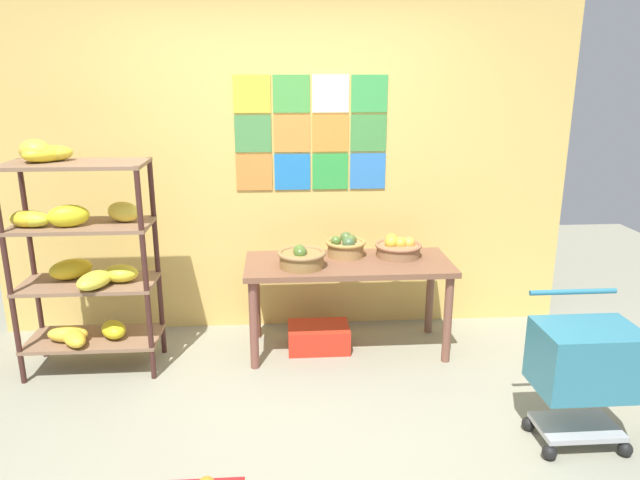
{
  "coord_description": "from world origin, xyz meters",
  "views": [
    {
      "loc": [
        -0.05,
        -2.86,
        1.99
      ],
      "look_at": [
        0.22,
        0.9,
        0.91
      ],
      "focal_mm": 32.96,
      "sensor_mm": 36.0,
      "label": 1
    }
  ],
  "objects_px": {
    "fruit_basket_back_right": "(302,258)",
    "display_table": "(348,273)",
    "fruit_basket_left": "(346,246)",
    "shopping_cart": "(585,364)",
    "banana_shelf_unit": "(79,249)",
    "fruit_basket_right": "(398,248)",
    "produce_crate_under_table": "(318,337)"
  },
  "relations": [
    {
      "from": "fruit_basket_left",
      "to": "shopping_cart",
      "type": "relative_size",
      "value": 0.35
    },
    {
      "from": "banana_shelf_unit",
      "to": "display_table",
      "type": "distance_m",
      "value": 1.85
    },
    {
      "from": "banana_shelf_unit",
      "to": "display_table",
      "type": "relative_size",
      "value": 1.08
    },
    {
      "from": "fruit_basket_right",
      "to": "produce_crate_under_table",
      "type": "bearing_deg",
      "value": -171.86
    },
    {
      "from": "display_table",
      "to": "fruit_basket_right",
      "type": "height_order",
      "value": "fruit_basket_right"
    },
    {
      "from": "banana_shelf_unit",
      "to": "produce_crate_under_table",
      "type": "xyz_separation_m",
      "value": [
        1.6,
        0.19,
        -0.78
      ]
    },
    {
      "from": "banana_shelf_unit",
      "to": "fruit_basket_back_right",
      "type": "height_order",
      "value": "banana_shelf_unit"
    },
    {
      "from": "display_table",
      "to": "fruit_basket_back_right",
      "type": "xyz_separation_m",
      "value": [
        -0.34,
        -0.1,
        0.16
      ]
    },
    {
      "from": "produce_crate_under_table",
      "to": "shopping_cart",
      "type": "bearing_deg",
      "value": -43.15
    },
    {
      "from": "fruit_basket_back_right",
      "to": "fruit_basket_left",
      "type": "bearing_deg",
      "value": 34.73
    },
    {
      "from": "fruit_basket_right",
      "to": "fruit_basket_back_right",
      "type": "bearing_deg",
      "value": -164.47
    },
    {
      "from": "shopping_cart",
      "to": "banana_shelf_unit",
      "type": "bearing_deg",
      "value": 149.58
    },
    {
      "from": "fruit_basket_back_right",
      "to": "display_table",
      "type": "bearing_deg",
      "value": 16.08
    },
    {
      "from": "fruit_basket_back_right",
      "to": "banana_shelf_unit",
      "type": "bearing_deg",
      "value": -177.28
    },
    {
      "from": "fruit_basket_left",
      "to": "fruit_basket_back_right",
      "type": "bearing_deg",
      "value": -145.27
    },
    {
      "from": "display_table",
      "to": "fruit_basket_back_right",
      "type": "bearing_deg",
      "value": -163.92
    },
    {
      "from": "fruit_basket_back_right",
      "to": "shopping_cart",
      "type": "bearing_deg",
      "value": -37.94
    },
    {
      "from": "produce_crate_under_table",
      "to": "display_table",
      "type": "bearing_deg",
      "value": -4.62
    },
    {
      "from": "banana_shelf_unit",
      "to": "fruit_basket_back_right",
      "type": "xyz_separation_m",
      "value": [
        1.48,
        0.07,
        -0.11
      ]
    },
    {
      "from": "fruit_basket_left",
      "to": "fruit_basket_right",
      "type": "distance_m",
      "value": 0.39
    },
    {
      "from": "display_table",
      "to": "fruit_basket_back_right",
      "type": "relative_size",
      "value": 4.38
    },
    {
      "from": "fruit_basket_back_right",
      "to": "fruit_basket_left",
      "type": "height_order",
      "value": "fruit_basket_left"
    },
    {
      "from": "fruit_basket_left",
      "to": "fruit_basket_right",
      "type": "relative_size",
      "value": 0.86
    },
    {
      "from": "fruit_basket_right",
      "to": "produce_crate_under_table",
      "type": "relative_size",
      "value": 0.76
    },
    {
      "from": "display_table",
      "to": "fruit_basket_back_right",
      "type": "height_order",
      "value": "fruit_basket_back_right"
    },
    {
      "from": "fruit_basket_left",
      "to": "fruit_basket_right",
      "type": "height_order",
      "value": "fruit_basket_left"
    },
    {
      "from": "display_table",
      "to": "fruit_basket_right",
      "type": "bearing_deg",
      "value": 15.04
    },
    {
      "from": "fruit_basket_back_right",
      "to": "shopping_cart",
      "type": "relative_size",
      "value": 0.41
    },
    {
      "from": "fruit_basket_left",
      "to": "shopping_cart",
      "type": "distance_m",
      "value": 1.81
    },
    {
      "from": "banana_shelf_unit",
      "to": "produce_crate_under_table",
      "type": "height_order",
      "value": "banana_shelf_unit"
    },
    {
      "from": "fruit_basket_left",
      "to": "fruit_basket_right",
      "type": "bearing_deg",
      "value": -4.95
    },
    {
      "from": "shopping_cart",
      "to": "fruit_basket_back_right",
      "type": "bearing_deg",
      "value": 131.72
    }
  ]
}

